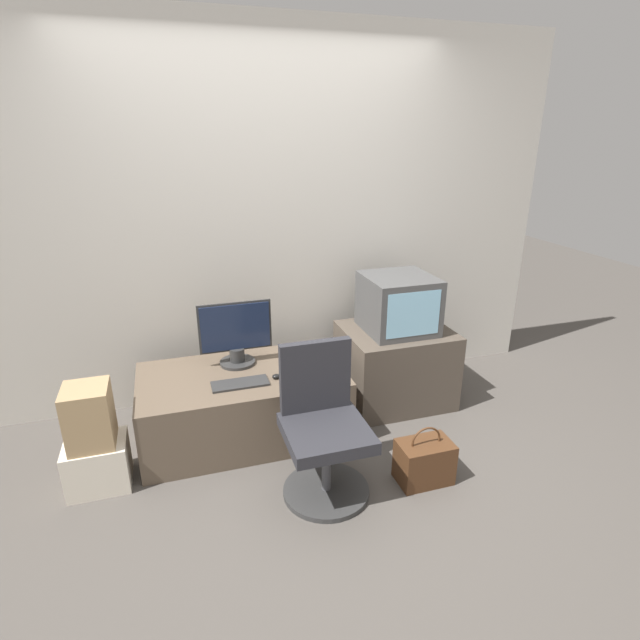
{
  "coord_description": "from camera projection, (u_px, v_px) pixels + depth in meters",
  "views": [
    {
      "loc": [
        -0.69,
        -2.15,
        1.89
      ],
      "look_at": [
        0.26,
        0.86,
        0.7
      ],
      "focal_mm": 28.0,
      "sensor_mm": 36.0,
      "label": 1
    }
  ],
  "objects": [
    {
      "name": "ground_plane",
      "position": [
        322.0,
        493.0,
        2.78
      ],
      "size": [
        12.0,
        12.0,
        0.0
      ],
      "primitive_type": "plane",
      "color": "#4C4742"
    },
    {
      "name": "office_chair",
      "position": [
        323.0,
        431.0,
        2.71
      ],
      "size": [
        0.48,
        0.48,
        0.84
      ],
      "color": "#333333",
      "rests_on": "ground_plane"
    },
    {
      "name": "desk",
      "position": [
        243.0,
        404.0,
        3.26
      ],
      "size": [
        1.29,
        0.73,
        0.45
      ],
      "color": "brown",
      "rests_on": "ground_plane"
    },
    {
      "name": "cardboard_box_lower",
      "position": [
        98.0,
        464.0,
        2.8
      ],
      "size": [
        0.33,
        0.27,
        0.28
      ],
      "color": "beige",
      "rests_on": "ground_plane"
    },
    {
      "name": "handbag",
      "position": [
        424.0,
        461.0,
        2.85
      ],
      "size": [
        0.31,
        0.2,
        0.35
      ],
      "color": "#4C2D19",
      "rests_on": "ground_plane"
    },
    {
      "name": "keyboard",
      "position": [
        240.0,
        384.0,
        3.04
      ],
      "size": [
        0.34,
        0.14,
        0.01
      ],
      "color": "#2D2D2D",
      "rests_on": "desk"
    },
    {
      "name": "crt_tv",
      "position": [
        398.0,
        304.0,
        3.49
      ],
      "size": [
        0.47,
        0.47,
        0.4
      ],
      "color": "#474747",
      "rests_on": "side_stand"
    },
    {
      "name": "mouse",
      "position": [
        276.0,
        376.0,
        3.11
      ],
      "size": [
        0.05,
        0.04,
        0.03
      ],
      "color": "black",
      "rests_on": "desk"
    },
    {
      "name": "cardboard_box_upper",
      "position": [
        89.0,
        416.0,
        2.69
      ],
      "size": [
        0.24,
        0.25,
        0.34
      ],
      "color": "#A3845B",
      "rests_on": "cardboard_box_lower"
    },
    {
      "name": "wall_back",
      "position": [
        265.0,
        221.0,
        3.5
      ],
      "size": [
        4.4,
        0.05,
        2.6
      ],
      "color": "beige",
      "rests_on": "ground_plane"
    },
    {
      "name": "side_stand",
      "position": [
        395.0,
        365.0,
        3.67
      ],
      "size": [
        0.75,
        0.62,
        0.56
      ],
      "color": "#4C4238",
      "rests_on": "ground_plane"
    },
    {
      "name": "main_monitor",
      "position": [
        236.0,
        335.0,
        3.24
      ],
      "size": [
        0.47,
        0.23,
        0.43
      ],
      "color": "#2D2D2D",
      "rests_on": "desk"
    }
  ]
}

